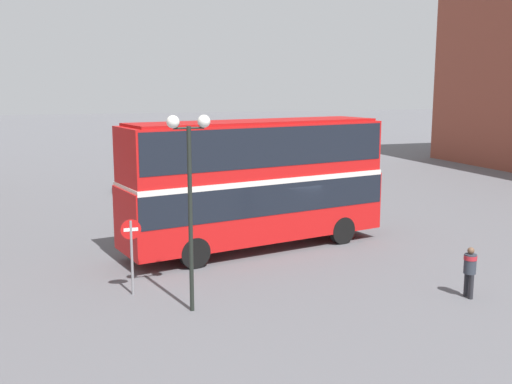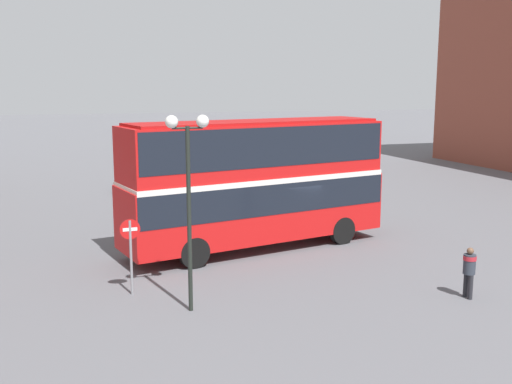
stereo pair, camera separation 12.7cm
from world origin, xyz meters
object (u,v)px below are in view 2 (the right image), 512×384
double_decker_bus (256,176)px  parked_car_kerb_far (150,178)px  street_lamp_twin_globe (188,168)px  pedestrian_foreground (469,267)px  parked_car_kerb_near (259,165)px  no_entry_sign (131,244)px

double_decker_bus → parked_car_kerb_far: (-1.86, 14.34, -2.06)m
street_lamp_twin_globe → pedestrian_foreground: bearing=-11.6°
parked_car_kerb_far → pedestrian_foreground: bearing=-69.1°
pedestrian_foreground → parked_car_kerb_near: parked_car_kerb_near is taller
pedestrian_foreground → parked_car_kerb_far: (-6.06, 21.61, -0.16)m
pedestrian_foreground → parked_car_kerb_far: size_ratio=0.37×
pedestrian_foreground → double_decker_bus: bearing=-57.2°
pedestrian_foreground → parked_car_kerb_near: size_ratio=0.37×
parked_car_kerb_far → no_entry_sign: (-3.37, -18.10, 0.78)m
parked_car_kerb_near → no_entry_sign: no_entry_sign is taller
double_decker_bus → parked_car_kerb_near: (6.25, 17.90, -2.02)m
parked_car_kerb_near → pedestrian_foreground: bearing=94.8°
parked_car_kerb_near → no_entry_sign: bearing=71.5°
parked_car_kerb_far → street_lamp_twin_globe: bearing=-90.4°
double_decker_bus → parked_car_kerb_near: size_ratio=2.56×
no_entry_sign → parked_car_kerb_far: bearing=79.5°
parked_car_kerb_far → no_entry_sign: bearing=-95.3°
pedestrian_foreground → no_entry_sign: 10.09m
double_decker_bus → pedestrian_foreground: 8.61m
pedestrian_foreground → no_entry_sign: (-9.43, 3.52, 0.61)m
double_decker_bus → parked_car_kerb_near: bearing=59.2°
pedestrian_foreground → street_lamp_twin_globe: bearing=-8.8°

